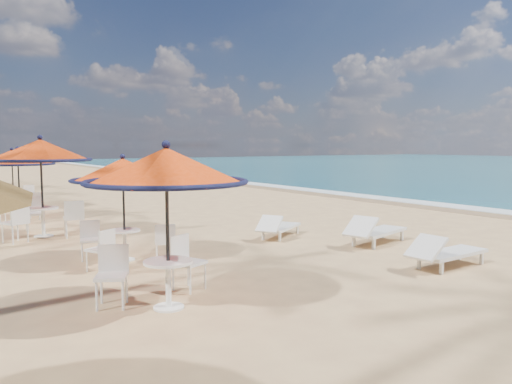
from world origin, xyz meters
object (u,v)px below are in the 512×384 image
Objects in this scene: station_1 at (122,183)px; lounger_mid at (374,230)px; lounger_far at (278,226)px; station_3 at (18,166)px; station_0 at (165,181)px; station_4 at (12,164)px; lounger_near at (445,252)px; station_2 at (41,163)px.

lounger_mid is at bearing -17.69° from station_1.
station_1 reaches higher than lounger_far.
station_1 is 0.94× the size of station_3.
station_4 is at bearing 89.77° from station_0.
station_0 is 6.10m from lounger_far.
lounger_near is at bearing -40.07° from station_1.
station_0 reaches higher than lounger_near.
station_2 is (-0.26, 7.15, 0.07)m from station_0.
lounger_mid is at bearing -56.39° from station_3.
lounger_near is at bearing -9.47° from station_0.
station_1 is 0.83× the size of station_2.
lounger_far is at bearing -36.13° from station_2.
station_3 is (-0.20, 10.97, -0.15)m from station_0.
station_3 is 2.94m from station_4.
station_1 is 0.96× the size of station_4.
lounger_mid is (6.31, -9.49, -1.38)m from station_3.
station_2 is 6.76m from station_4.
station_3 is at bearing 114.12° from lounger_near.
station_2 reaches higher than station_0.
station_4 reaches higher than lounger_far.
station_4 is at bearing 85.05° from station_3.
station_3 is 9.05m from lounger_far.
station_0 is 1.35× the size of lounger_far.
station_2 is 1.13× the size of station_3.
station_0 is 13.90m from station_4.
station_3 is 1.02× the size of station_4.
station_4 reaches higher than lounger_mid.
lounger_mid is 2.46m from lounger_far.
station_2 is at bearing 124.47° from lounger_mid.
station_0 is 0.93× the size of station_2.
lounger_mid is (0.63, 2.39, 0.02)m from lounger_near.
station_0 is 3.31m from station_1.
station_1 is 1.22× the size of lounger_far.
lounger_mid is at bearing -86.19° from lounger_far.
lounger_near is 2.47m from lounger_mid.
lounger_mid reaches higher than lounger_far.
station_3 is 1.21× the size of lounger_near.
station_0 is 7.15m from station_2.
station_4 is (0.32, 6.75, -0.26)m from station_2.
station_2 reaches higher than lounger_far.
station_2 is 10.03m from lounger_near.
station_1 is at bearing -84.69° from station_3.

